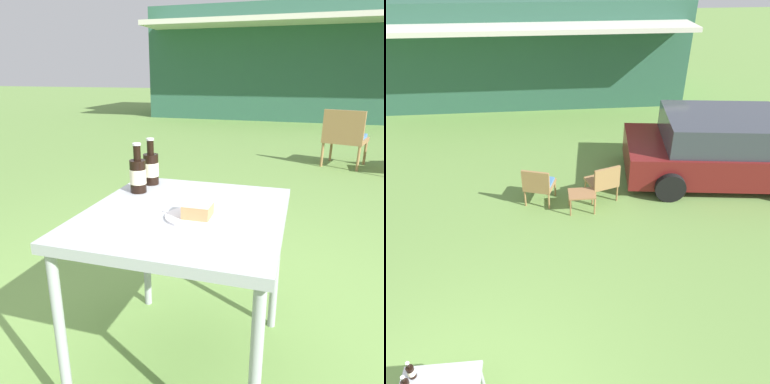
# 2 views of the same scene
# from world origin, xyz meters

# --- Properties ---
(ground_plane) EXTENTS (60.00, 60.00, 0.00)m
(ground_plane) POSITION_xyz_m (0.00, 0.00, 0.00)
(ground_plane) COLOR #6B9347
(cabin_building) EXTENTS (9.58, 4.44, 3.02)m
(cabin_building) POSITION_xyz_m (0.77, 10.80, 1.52)
(cabin_building) COLOR #2D5B47
(cabin_building) RESTS_ON ground_plane
(wicker_chair_cushioned) EXTENTS (0.67, 0.66, 0.80)m
(wicker_chair_cushioned) POSITION_xyz_m (0.98, 4.28, 0.44)
(wicker_chair_cushioned) COLOR #9E7547
(wicker_chair_cushioned) RESTS_ON ground_plane
(patio_table) EXTENTS (0.78, 0.86, 0.75)m
(patio_table) POSITION_xyz_m (0.00, 0.00, 0.68)
(patio_table) COLOR #9EA3A8
(patio_table) RESTS_ON ground_plane
(cake_on_plate) EXTENTS (0.20, 0.20, 0.07)m
(cake_on_plate) POSITION_xyz_m (0.06, -0.07, 0.78)
(cake_on_plate) COLOR white
(cake_on_plate) RESTS_ON patio_table
(cola_bottle_near) EXTENTS (0.08, 0.08, 0.23)m
(cola_bottle_near) POSITION_xyz_m (-0.28, 0.18, 0.84)
(cola_bottle_near) COLOR black
(cola_bottle_near) RESTS_ON patio_table
(cola_bottle_far) EXTENTS (0.08, 0.08, 0.23)m
(cola_bottle_far) POSITION_xyz_m (-0.28, 0.32, 0.84)
(cola_bottle_far) COLOR black
(cola_bottle_far) RESTS_ON patio_table
(fork) EXTENTS (0.20, 0.05, 0.01)m
(fork) POSITION_xyz_m (0.02, -0.05, 0.76)
(fork) COLOR silver
(fork) RESTS_ON patio_table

